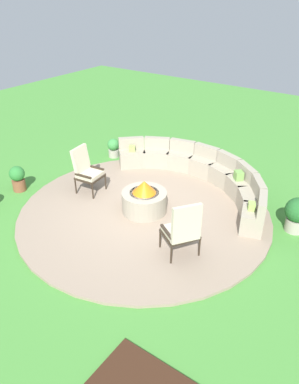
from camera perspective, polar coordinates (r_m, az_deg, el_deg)
The scene contains 9 objects.
ground_plane at distance 8.32m, azimuth -0.80°, elevation -3.25°, with size 24.00×24.00×0.00m, color #478C38.
patio_circle at distance 8.31m, azimuth -0.80°, elevation -3.07°, with size 5.63×5.63×0.06m, color gray.
fire_pit at distance 8.13m, azimuth -0.81°, elevation -1.15°, with size 1.01×1.01×0.76m.
curved_stone_bench at distance 9.29m, azimuth 8.12°, elevation 2.89°, with size 4.60×2.26×0.79m.
lounge_chair_front_left at distance 8.94m, azimuth -9.83°, elevation 3.48°, with size 0.65×0.62×1.13m.
lounge_chair_front_right at distance 6.73m, azimuth 5.19°, elevation -5.78°, with size 0.79×0.82×1.16m.
potted_plant_1 at distance 10.95m, azimuth -5.64°, elevation 6.97°, with size 0.35×0.35×0.56m.
potted_plant_2 at distance 8.13m, azimuth 22.07°, elevation -3.12°, with size 0.52×0.52×0.76m.
potted_plant_3 at distance 9.61m, azimuth -19.88°, elevation 2.15°, with size 0.38×0.38×0.65m.
Camera 1 is at (4.10, -5.62, 4.57)m, focal length 34.17 mm.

